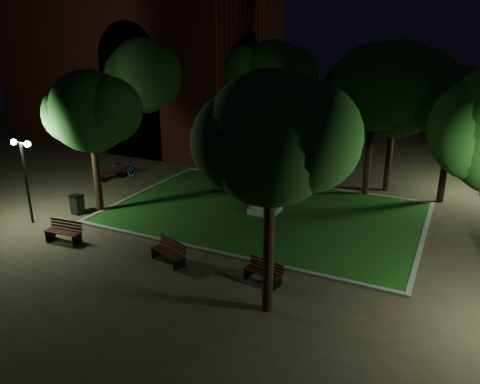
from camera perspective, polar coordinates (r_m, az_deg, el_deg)
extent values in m
plane|color=#453A28|center=(22.26, 1.05, -4.34)|extent=(80.00, 80.00, 0.00)
cube|color=#1C4C13|center=(23.93, 3.06, -2.53)|extent=(15.00, 10.00, 0.08)
cube|color=slate|center=(19.72, -2.78, -7.41)|extent=(15.40, 0.20, 0.12)
cube|color=slate|center=(28.43, 7.08, 0.95)|extent=(15.40, 0.20, 0.12)
cube|color=slate|center=(27.57, -11.63, 0.11)|extent=(0.20, 10.00, 0.12)
cube|color=slate|center=(22.37, 21.37, -5.45)|extent=(0.20, 10.00, 0.12)
cube|color=gray|center=(23.87, 3.07, -2.10)|extent=(1.40, 1.40, 0.30)
cube|color=gray|center=(23.74, 3.09, -1.32)|extent=(1.00, 1.00, 0.40)
cylinder|color=gray|center=(23.35, 3.14, 1.44)|extent=(0.44, 0.44, 2.00)
sphere|color=gray|center=(23.00, 3.20, 4.41)|extent=(0.50, 0.50, 0.50)
cube|color=#4D1B10|center=(40.78, -11.64, 16.86)|extent=(20.00, 12.00, 15.00)
cube|color=black|center=(35.77, -11.70, 10.13)|extent=(5.00, 3.00, 7.00)
cylinder|color=black|center=(35.41, -12.10, 15.73)|extent=(5.00, 3.00, 5.00)
plane|color=orange|center=(36.71, -10.56, 10.43)|extent=(6.30, 0.00, 6.30)
cylinder|color=black|center=(24.59, -17.05, 2.03)|extent=(0.36, 0.36, 3.97)
sphere|color=#1C4815|center=(23.89, -17.79, 9.33)|extent=(3.98, 3.98, 3.98)
sphere|color=#1C4815|center=(23.36, -15.67, 9.58)|extent=(3.18, 3.18, 3.18)
sphere|color=#1C4815|center=(24.25, -19.64, 9.03)|extent=(2.98, 2.98, 2.98)
cylinder|color=black|center=(33.01, 0.84, 7.94)|extent=(0.36, 0.36, 4.90)
sphere|color=#1C4815|center=(32.50, 0.88, 14.20)|extent=(3.86, 3.86, 3.86)
sphere|color=#1C4815|center=(32.28, 2.63, 14.32)|extent=(3.09, 3.09, 3.09)
sphere|color=#1C4815|center=(32.57, -0.62, 14.03)|extent=(2.89, 2.89, 2.89)
cylinder|color=black|center=(28.07, 17.72, 4.29)|extent=(0.36, 0.36, 4.22)
sphere|color=#1C4815|center=(27.41, 18.51, 11.76)|extent=(5.27, 5.27, 5.27)
sphere|color=#1C4815|center=(27.46, 21.36, 11.66)|extent=(4.22, 4.22, 4.22)
sphere|color=#1C4815|center=(27.29, 16.17, 11.74)|extent=(3.96, 3.96, 3.96)
cylinder|color=black|center=(27.23, 23.70, 3.02)|extent=(0.36, 0.36, 4.11)
sphere|color=#1C4815|center=(26.60, 24.63, 9.70)|extent=(3.90, 3.90, 3.90)
sphere|color=#1C4815|center=(26.78, 26.77, 9.66)|extent=(3.12, 3.12, 3.12)
sphere|color=#1C4815|center=(26.35, 22.87, 9.63)|extent=(2.92, 2.92, 2.92)
cylinder|color=black|center=(15.08, 3.50, -6.74)|extent=(0.36, 0.36, 4.60)
sphere|color=#1C4815|center=(13.91, 3.79, 6.46)|extent=(4.10, 4.10, 4.10)
sphere|color=#1C4815|center=(13.73, 8.11, 6.57)|extent=(3.28, 3.28, 3.28)
sphere|color=#1C4815|center=(13.99, 0.18, 6.15)|extent=(3.08, 3.08, 3.08)
cylinder|color=black|center=(34.58, -10.80, 7.64)|extent=(0.36, 0.36, 4.34)
sphere|color=#1C4815|center=(34.05, -11.20, 13.85)|extent=(5.31, 5.31, 5.31)
sphere|color=#1C4815|center=(33.43, -9.12, 14.05)|extent=(4.25, 4.25, 4.25)
sphere|color=#1C4815|center=(34.47, -12.96, 13.62)|extent=(3.98, 3.98, 3.98)
cylinder|color=black|center=(33.02, 3.80, 7.47)|extent=(0.36, 0.36, 4.42)
sphere|color=#1C4815|center=(32.48, 3.95, 13.82)|extent=(4.87, 4.87, 4.87)
sphere|color=#1C4815|center=(32.22, 6.15, 13.90)|extent=(3.89, 3.89, 3.89)
sphere|color=#1C4815|center=(32.59, 2.11, 13.70)|extent=(3.65, 3.65, 3.65)
cylinder|color=black|center=(26.87, 15.38, 4.33)|extent=(0.36, 0.36, 4.62)
sphere|color=#1C4815|center=(26.21, 16.10, 12.16)|extent=(4.63, 4.63, 4.63)
sphere|color=#1C4815|center=(26.22, 18.74, 12.13)|extent=(3.70, 3.70, 3.70)
sphere|color=#1C4815|center=(26.11, 13.92, 12.10)|extent=(3.47, 3.47, 3.47)
cylinder|color=black|center=(24.29, -24.54, 0.89)|extent=(0.12, 0.12, 3.96)
cylinder|color=black|center=(23.81, -25.19, 5.42)|extent=(0.90, 0.08, 0.08)
sphere|color=#D8FFD8|center=(24.15, -25.88, 5.49)|extent=(0.28, 0.28, 0.28)
sphere|color=#D8FFD8|center=(23.46, -24.49, 5.34)|extent=(0.28, 0.28, 0.28)
cylinder|color=black|center=(35.35, -11.80, 7.40)|extent=(0.12, 0.12, 3.82)
cylinder|color=black|center=(35.03, -12.01, 10.46)|extent=(0.90, 0.08, 0.08)
sphere|color=#D8FFD8|center=(35.30, -12.60, 10.49)|extent=(0.28, 0.28, 0.28)
sphere|color=#D8FFD8|center=(34.76, -11.41, 10.44)|extent=(0.28, 0.28, 0.28)
cube|color=black|center=(19.73, -10.01, -7.14)|extent=(0.25, 0.56, 0.46)
cube|color=black|center=(18.65, -7.40, -8.62)|extent=(0.25, 0.56, 0.46)
cube|color=#33110C|center=(18.96, -9.35, -7.42)|extent=(1.61, 0.65, 0.04)
cube|color=#33110C|center=(19.03, -8.98, -7.29)|extent=(1.61, 0.65, 0.04)
cube|color=#33110C|center=(19.11, -8.63, -7.16)|extent=(1.61, 0.65, 0.04)
cube|color=#33110C|center=(19.19, -8.27, -7.03)|extent=(1.61, 0.65, 0.04)
cube|color=#33110C|center=(19.17, -8.13, -6.69)|extent=(1.60, 0.62, 0.10)
cube|color=#33110C|center=(19.11, -8.15, -6.30)|extent=(1.60, 0.62, 0.10)
cube|color=#33110C|center=(19.05, -8.18, -5.90)|extent=(1.60, 0.62, 0.10)
cube|color=black|center=(17.95, 1.05, -9.71)|extent=(0.16, 0.52, 0.41)
cube|color=black|center=(17.30, 4.58, -10.98)|extent=(0.16, 0.52, 0.41)
cube|color=#33110C|center=(17.37, 2.39, -9.99)|extent=(1.48, 0.40, 0.04)
cube|color=#33110C|center=(17.46, 2.65, -9.82)|extent=(1.48, 0.40, 0.04)
cube|color=#33110C|center=(17.55, 2.90, -9.65)|extent=(1.48, 0.40, 0.04)
cube|color=#33110C|center=(17.65, 3.15, -9.49)|extent=(1.48, 0.40, 0.04)
cube|color=#33110C|center=(17.64, 3.26, -9.15)|extent=(1.48, 0.37, 0.09)
cube|color=#33110C|center=(17.58, 3.27, -8.78)|extent=(1.48, 0.37, 0.09)
cube|color=#33110C|center=(17.52, 3.28, -8.40)|extent=(1.48, 0.37, 0.09)
cube|color=black|center=(22.65, -22.11, -4.78)|extent=(0.12, 0.58, 0.46)
cube|color=black|center=(21.73, -19.23, -5.42)|extent=(0.12, 0.58, 0.46)
cube|color=#33110C|center=(21.94, -21.16, -4.74)|extent=(1.67, 0.25, 0.04)
cube|color=#33110C|center=(22.04, -20.91, -4.60)|extent=(1.67, 0.25, 0.04)
cube|color=#33110C|center=(22.13, -20.67, -4.47)|extent=(1.67, 0.25, 0.04)
cube|color=#33110C|center=(22.23, -20.43, -4.33)|extent=(1.67, 0.25, 0.04)
cube|color=#33110C|center=(22.24, -20.36, -4.03)|extent=(1.67, 0.22, 0.10)
cube|color=#33110C|center=(22.18, -20.40, -3.68)|extent=(1.67, 0.22, 0.10)
cube|color=#33110C|center=(22.13, -20.44, -3.33)|extent=(1.67, 0.22, 0.10)
cube|color=black|center=(30.71, -14.30, 2.17)|extent=(0.52, 0.21, 0.42)
cube|color=black|center=(30.04, -16.44, 1.60)|extent=(0.52, 0.21, 0.42)
cube|color=#33110C|center=(30.48, -15.61, 2.36)|extent=(0.54, 1.50, 0.04)
cube|color=#33110C|center=(30.37, -15.47, 2.31)|extent=(0.54, 1.50, 0.04)
cube|color=#33110C|center=(30.26, -15.33, 2.27)|extent=(0.54, 1.50, 0.04)
cube|color=#33110C|center=(30.15, -15.20, 2.22)|extent=(0.54, 1.50, 0.04)
cube|color=#33110C|center=(30.07, -15.15, 2.37)|extent=(0.51, 1.49, 0.09)
cube|color=#33110C|center=(30.04, -15.18, 2.62)|extent=(0.51, 1.49, 0.09)
cube|color=#33110C|center=(30.00, -15.20, 2.86)|extent=(0.51, 1.49, 0.09)
cube|color=black|center=(30.14, 12.76, 2.01)|extent=(0.11, 0.57, 0.46)
cube|color=black|center=(30.37, 10.06, 2.32)|extent=(0.11, 0.57, 0.46)
cube|color=#33110C|center=(30.40, 11.51, 2.71)|extent=(1.66, 0.22, 0.04)
cube|color=#33110C|center=(30.26, 11.46, 2.64)|extent=(1.66, 0.22, 0.04)
cube|color=#33110C|center=(30.12, 11.41, 2.57)|extent=(1.66, 0.22, 0.04)
cube|color=#33110C|center=(29.98, 11.36, 2.49)|extent=(1.66, 0.22, 0.04)
cube|color=#33110C|center=(29.90, 11.35, 2.65)|extent=(1.66, 0.19, 0.10)
cube|color=#33110C|center=(29.86, 11.37, 2.92)|extent=(1.66, 0.19, 0.10)
cube|color=#33110C|center=(29.82, 11.39, 3.19)|extent=(1.66, 0.19, 0.10)
cube|color=black|center=(25.14, -19.22, -1.50)|extent=(0.55, 0.55, 0.92)
cube|color=black|center=(24.98, -19.34, -0.45)|extent=(0.61, 0.61, 0.06)
imported|color=black|center=(30.96, -14.09, 2.92)|extent=(2.00, 0.76, 1.04)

